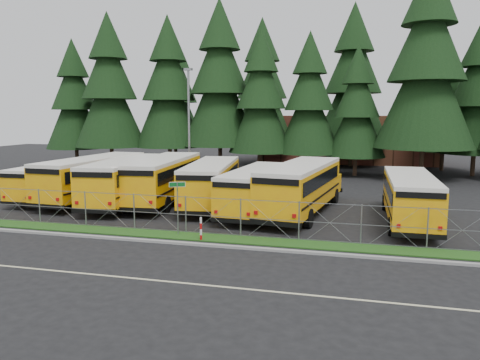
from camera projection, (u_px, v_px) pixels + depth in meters
The scene contains 30 objects.
ground at pixel (210, 230), 25.58m from camera, with size 120.00×120.00×0.00m, color black.
curb at pixel (190, 244), 22.60m from camera, with size 50.00×0.25×0.12m, color gray.
grass_verge at pixel (200, 237), 23.95m from camera, with size 50.00×1.40×0.06m, color #1E4A15.
road_lane_line at pixel (145, 279), 17.92m from camera, with size 50.00×0.12×0.01m, color beige.
chainlink_fence at pixel (204, 216), 24.48m from camera, with size 44.00×0.10×2.00m, color gray, non-canonical shape.
brick_building at pixel (347, 139), 62.01m from camera, with size 22.00×10.00×6.00m, color brown.
bus_0 at pixel (58, 181), 34.74m from camera, with size 2.38×10.06×2.64m, color #FEB508, non-canonical shape.
bus_1 at pixel (96, 179), 34.11m from camera, with size 2.85×12.09×3.17m, color #FEB508, non-canonical shape.
bus_2 at pixel (127, 181), 32.86m from camera, with size 2.83×12.00×3.14m, color #FEB508, non-canonical shape.
bus_3 at pixel (164, 180), 33.24m from camera, with size 2.90×12.27×3.22m, color #FEB508, non-canonical shape.
bus_4 at pixel (212, 184), 32.13m from camera, with size 2.71×11.50×3.01m, color #FEB508, non-canonical shape.
bus_5 at pixel (258, 190), 29.90m from camera, with size 2.56×10.83×2.84m, color #FEB508, non-canonical shape.
bus_6 at pixel (303, 189), 29.45m from camera, with size 2.89×12.26×3.21m, color #FEB508, non-canonical shape.
bus_east at pixel (409, 199), 26.88m from camera, with size 2.56×10.86×2.85m, color #FEB508, non-canonical shape.
street_sign at pixel (177, 197), 24.18m from camera, with size 0.77×0.51×2.81m.
striped_bollard at pixel (201, 229), 23.27m from camera, with size 0.11×0.11×1.20m, color #B20C0C.
light_standard at pixel (189, 123), 40.60m from camera, with size 0.70×0.35×10.14m.
conifer_0 at pixel (74, 103), 54.90m from camera, with size 6.76×6.76×14.94m, color black, non-canonical shape.
conifer_1 at pixel (109, 92), 52.43m from camera, with size 7.91×7.91×17.48m, color black, non-canonical shape.
conifer_2 at pixel (169, 93), 52.65m from camera, with size 7.77×7.77×17.17m, color black, non-canonical shape.
conifer_3 at pixel (220, 86), 51.33m from camera, with size 8.45×8.45×18.68m, color black, non-canonical shape.
conifer_4 at pixel (261, 102), 49.13m from camera, with size 6.80×6.80×15.04m, color black, non-canonical shape.
conifer_5 at pixel (309, 103), 48.29m from camera, with size 6.63×6.63×14.67m, color black, non-canonical shape.
conifer_6 at pixel (357, 111), 46.97m from camera, with size 5.92×5.92×13.10m, color black, non-canonical shape.
conifer_7 at pixel (427, 71), 43.79m from camera, with size 9.28×9.28×20.52m, color black, non-canonical shape.
conifer_8 at pixel (477, 99), 46.60m from camera, with size 6.99×6.99×15.46m, color black, non-canonical shape.
conifer_10 at pixel (175, 96), 61.53m from camera, with size 7.72×7.72×17.08m, color black, non-canonical shape.
conifer_11 at pixel (262, 91), 58.51m from camera, with size 8.17×8.17×18.06m, color black, non-canonical shape.
conifer_12 at pixel (353, 86), 55.15m from camera, with size 8.66×8.66×19.14m, color black, non-canonical shape.
conifer_13 at pixel (445, 104), 51.14m from camera, with size 6.67×6.67×14.74m, color black, non-canonical shape.
Camera 1 is at (7.84, -23.74, 6.31)m, focal length 35.00 mm.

